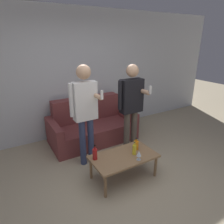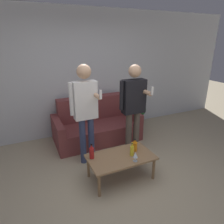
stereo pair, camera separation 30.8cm
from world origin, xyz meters
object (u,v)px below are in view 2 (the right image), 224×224
(bottle_orange, at_px, (132,150))
(person_standing_right, at_px, (133,103))
(couch, at_px, (96,125))
(coffee_table, at_px, (121,159))
(person_standing_left, at_px, (85,107))

(bottle_orange, distance_m, person_standing_right, 0.93)
(couch, height_order, coffee_table, couch)
(couch, xyz_separation_m, person_standing_right, (0.44, -0.82, 0.68))
(couch, bearing_deg, bottle_orange, -88.25)
(coffee_table, xyz_separation_m, person_standing_right, (0.56, 0.62, 0.64))
(coffee_table, xyz_separation_m, bottle_orange, (0.16, -0.05, 0.13))
(coffee_table, relative_size, person_standing_right, 0.60)
(coffee_table, distance_m, bottle_orange, 0.21)
(bottle_orange, relative_size, person_standing_right, 0.13)
(couch, relative_size, person_standing_left, 1.03)
(coffee_table, distance_m, person_standing_right, 1.05)
(coffee_table, bearing_deg, person_standing_right, 47.88)
(person_standing_left, relative_size, person_standing_right, 1.03)
(couch, height_order, person_standing_left, person_standing_left)
(person_standing_left, xyz_separation_m, person_standing_right, (0.89, -0.04, -0.05))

